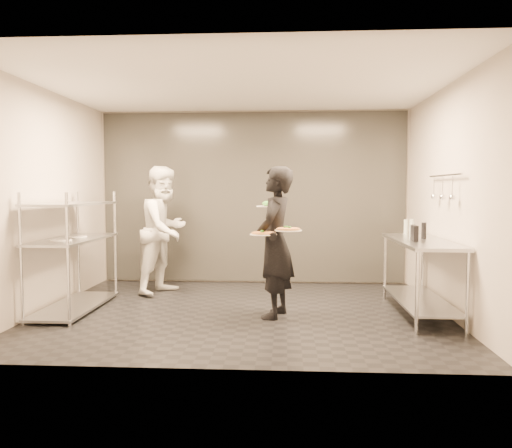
# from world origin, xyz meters

# --- Properties ---
(room_shell) EXTENTS (5.00, 4.00, 2.80)m
(room_shell) POSITION_xyz_m (0.00, 1.18, 1.40)
(room_shell) COLOR black
(room_shell) RESTS_ON ground
(pass_rack) EXTENTS (0.60, 1.60, 1.50)m
(pass_rack) POSITION_xyz_m (-2.15, -0.00, 0.77)
(pass_rack) COLOR silver
(pass_rack) RESTS_ON ground
(prep_counter) EXTENTS (0.60, 1.80, 0.92)m
(prep_counter) POSITION_xyz_m (2.18, 0.00, 0.63)
(prep_counter) COLOR silver
(prep_counter) RESTS_ON ground
(utensil_rail) EXTENTS (0.07, 1.20, 0.31)m
(utensil_rail) POSITION_xyz_m (2.43, -0.00, 1.55)
(utensil_rail) COLOR silver
(utensil_rail) RESTS_ON room_shell
(waiter) EXTENTS (0.58, 0.74, 1.80)m
(waiter) POSITION_xyz_m (0.41, -0.21, 0.90)
(waiter) COLOR black
(waiter) RESTS_ON ground
(chef) EXTENTS (1.01, 1.12, 1.87)m
(chef) POSITION_xyz_m (-1.25, 1.10, 0.93)
(chef) COLOR white
(chef) RESTS_ON ground
(pizza_plate_near) EXTENTS (0.32, 0.32, 0.05)m
(pizza_plate_near) POSITION_xyz_m (0.28, -0.44, 1.03)
(pizza_plate_near) COLOR white
(pizza_plate_near) RESTS_ON waiter
(pizza_plate_far) EXTENTS (0.31, 0.31, 0.05)m
(pizza_plate_far) POSITION_xyz_m (0.57, -0.42, 1.07)
(pizza_plate_far) COLOR white
(pizza_plate_far) RESTS_ON waiter
(salad_plate) EXTENTS (0.28, 0.28, 0.07)m
(salad_plate) POSITION_xyz_m (0.30, 0.14, 1.34)
(salad_plate) COLOR white
(salad_plate) RESTS_ON waiter
(pos_monitor) EXTENTS (0.07, 0.26, 0.19)m
(pos_monitor) POSITION_xyz_m (2.06, -0.14, 1.01)
(pos_monitor) COLOR black
(pos_monitor) RESTS_ON prep_counter
(bottle_green) EXTENTS (0.06, 0.06, 0.23)m
(bottle_green) POSITION_xyz_m (2.18, 0.45, 1.03)
(bottle_green) COLOR #97A598
(bottle_green) RESTS_ON prep_counter
(bottle_clear) EXTENTS (0.06, 0.06, 0.20)m
(bottle_clear) POSITION_xyz_m (2.18, 0.80, 1.02)
(bottle_clear) COLOR #97A598
(bottle_clear) RESTS_ON prep_counter
(bottle_dark) EXTENTS (0.06, 0.06, 0.20)m
(bottle_dark) POSITION_xyz_m (2.24, 0.11, 1.02)
(bottle_dark) COLOR black
(bottle_dark) RESTS_ON prep_counter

